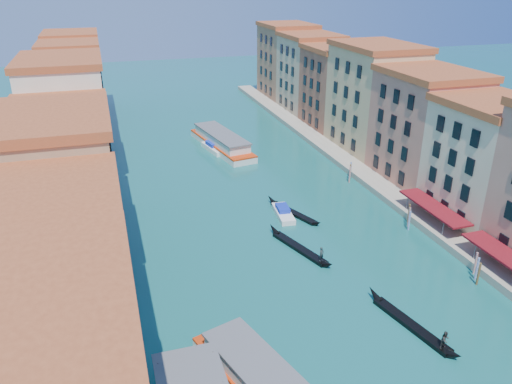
# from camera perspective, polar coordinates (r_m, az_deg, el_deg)

# --- Properties ---
(left_bank_palazzos) EXTENTS (12.80, 128.40, 21.00)m
(left_bank_palazzos) POSITION_cam_1_polar(r_m,az_deg,el_deg) (81.83, -20.74, 5.75)
(left_bank_palazzos) COLOR beige
(left_bank_palazzos) RESTS_ON ground
(right_bank_palazzos) EXTENTS (12.80, 128.40, 21.00)m
(right_bank_palazzos) POSITION_cam_1_polar(r_m,az_deg,el_deg) (95.94, 15.04, 8.99)
(right_bank_palazzos) COLOR #AA5D47
(right_bank_palazzos) RESTS_ON ground
(quay) EXTENTS (4.00, 140.00, 1.00)m
(quay) POSITION_cam_1_polar(r_m,az_deg,el_deg) (94.77, 10.31, 3.37)
(quay) COLOR gray
(quay) RESTS_ON ground
(mooring_poles_right) EXTENTS (1.44, 54.24, 3.20)m
(mooring_poles_right) POSITION_cam_1_polar(r_m,az_deg,el_deg) (65.70, 22.38, -6.95)
(mooring_poles_right) COLOR brown
(mooring_poles_right) RESTS_ON ground
(vaporetto_far) EXTENTS (8.92, 22.79, 3.31)m
(vaporetto_far) POSITION_cam_1_polar(r_m,az_deg,el_deg) (102.06, -3.95, 5.78)
(vaporetto_far) COLOR silver
(vaporetto_far) RESTS_ON ground
(gondola_fore) EXTENTS (5.01, 12.52, 2.57)m
(gondola_fore) POSITION_cam_1_polar(r_m,az_deg,el_deg) (64.98, 4.98, -6.29)
(gondola_fore) COLOR black
(gondola_fore) RESTS_ON ground
(gondola_right) EXTENTS (3.80, 12.75, 2.57)m
(gondola_right) POSITION_cam_1_polar(r_m,az_deg,el_deg) (54.16, 17.52, -14.24)
(gondola_right) COLOR black
(gondola_right) RESTS_ON ground
(gondola_far) EXTENTS (5.27, 11.32, 1.68)m
(gondola_far) POSITION_cam_1_polar(r_m,az_deg,el_deg) (74.39, 4.15, -2.25)
(gondola_far) COLOR black
(gondola_far) RESTS_ON ground
(motorboat_mid) EXTENTS (2.68, 6.69, 1.35)m
(motorboat_mid) POSITION_cam_1_polar(r_m,az_deg,el_deg) (73.65, 3.13, -2.34)
(motorboat_mid) COLOR white
(motorboat_mid) RESTS_ON ground
(motorboat_far) EXTENTS (4.01, 8.33, 1.66)m
(motorboat_far) POSITION_cam_1_polar(r_m,az_deg,el_deg) (101.33, -4.81, 5.11)
(motorboat_far) COLOR white
(motorboat_far) RESTS_ON ground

